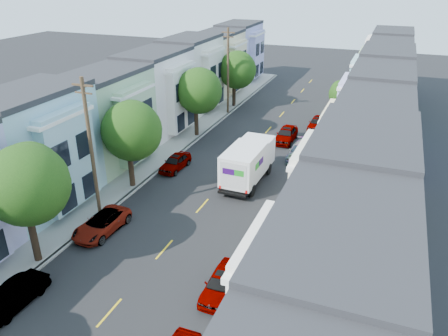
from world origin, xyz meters
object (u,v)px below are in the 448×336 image
Objects in this scene: tree_b at (26,185)px; parked_right_b at (222,283)px; parked_right_c at (300,151)px; parked_left_d at (175,162)px; utility_pole_near at (91,150)px; tree_c at (131,131)px; tree_e at (236,70)px; lead_sedan at (286,134)px; utility_pole_far at (228,72)px; parked_left_b at (14,297)px; fedex_truck at (248,162)px; parked_left_c at (102,224)px; parked_right_d at (317,123)px; tree_far_r at (341,95)px; tree_d at (198,91)px.

parked_right_b is at bearing 7.08° from tree_b.
parked_left_d is at bearing -146.57° from parked_right_c.
parked_left_d is (1.40, 9.18, -4.49)m from utility_pole_near.
tree_c is 1.74× the size of parked_right_b.
lead_sedan is at bearing -47.15° from tree_e.
utility_pole_near is 1.00× the size of utility_pole_far.
tree_c reaches higher than parked_left_d.
parked_left_b is at bearing -111.20° from parked_right_c.
utility_pole_far reaches higher than parked_right_c.
tree_b is 17.44m from fedex_truck.
parked_left_d is at bearing -178.87° from fedex_truck.
parked_right_c is at bearing 63.26° from parked_left_c.
parked_right_c reaches higher than parked_right_d.
tree_e is at bearing 133.09° from lead_sedan.
tree_b is at bearing -109.27° from lead_sedan.
tree_e is at bearing 107.32° from parked_right_b.
tree_far_r is at bearing 58.68° from tree_c.
utility_pole_near is at bearing -116.44° from tree_far_r.
parked_right_d is (11.20, 24.35, -4.47)m from utility_pole_near.
parked_right_c is at bearing 43.82° from tree_c.
parked_right_c is at bearing -42.90° from utility_pole_far.
tree_e is 35.51m from parked_right_b.
tree_c is 14.90m from parked_left_b.
tree_far_r is 1.08× the size of lead_sedan.
parked_left_b is 26.82m from parked_right_c.
parked_right_d is (2.27, 4.98, -0.08)m from lead_sedan.
parked_left_c is 19.87m from parked_right_c.
tree_d is 1.74× the size of parked_right_d.
parked_left_d is at bearing -85.24° from utility_pole_far.
tree_e is 17.93m from parked_right_c.
parked_right_c is at bearing 88.81° from parked_right_b.
parked_left_d is at bearing 92.82° from parked_left_c.
utility_pole_far is at bearing 90.00° from tree_b.
tree_e is 1.70× the size of parked_right_b.
tree_d is 1.56× the size of lead_sedan.
parked_left_b is (-6.76, -18.53, -1.18)m from fedex_truck.
tree_d reaches higher than parked_left_d.
parked_left_b is at bearing -154.55° from parked_right_b.
parked_left_b is 10.96m from parked_right_b.
parked_left_d is 0.98× the size of parked_right_b.
parked_left_c is (1.40, -19.16, -4.30)m from tree_d.
tree_d reaches higher than parked_right_b.
tree_c is 1.02× the size of tree_e.
tree_e reaches higher than parked_right_d.
tree_c reaches higher than tree_e.
tree_c is at bearing -121.32° from tree_far_r.
parked_left_b is 0.95× the size of parked_left_d.
utility_pole_far is (0.00, 8.53, 0.23)m from tree_d.
parked_left_d is (1.40, -8.29, -4.27)m from tree_d.
tree_c is at bearing -121.37° from lead_sedan.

